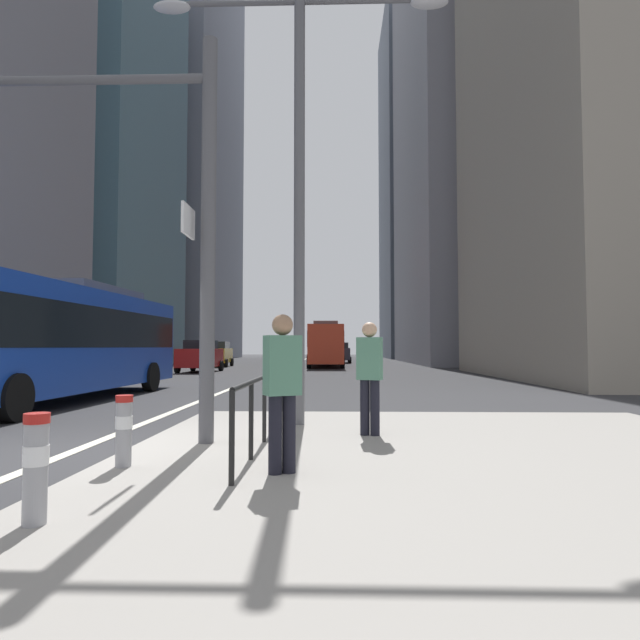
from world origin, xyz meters
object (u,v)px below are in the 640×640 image
at_px(pedestrian_walking, 370,372).
at_px(street_lamp_post, 299,143).
at_px(car_oncoming_far, 217,354).
at_px(bollard_right, 124,427).
at_px(traffic_signal_gantry, 63,173).
at_px(car_receding_near, 341,351).
at_px(pedestrian_waiting, 282,384).
at_px(car_oncoming_mid, 200,356).
at_px(city_bus_blue_oncoming, 59,336).
at_px(car_receding_far, 340,353).
at_px(city_bus_red_receding, 326,343).
at_px(bollard_left, 36,462).

bearing_deg(pedestrian_walking, street_lamp_post, 136.01).
distance_m(car_oncoming_far, street_lamp_post, 33.16).
bearing_deg(street_lamp_post, bollard_right, -117.55).
xyz_separation_m(car_oncoming_far, traffic_signal_gantry, (5.13, -33.66, 3.14)).
distance_m(car_receding_near, bollard_right, 58.32).
bearing_deg(pedestrian_walking, car_receding_near, 89.95).
distance_m(car_receding_near, traffic_signal_gantry, 56.96).
distance_m(street_lamp_post, bollard_right, 6.08).
xyz_separation_m(car_oncoming_far, street_lamp_post, (8.53, -31.76, 4.29)).
bearing_deg(pedestrian_waiting, traffic_signal_gantry, 152.25).
bearing_deg(traffic_signal_gantry, car_oncoming_far, 98.66).
relative_size(car_oncoming_mid, pedestrian_walking, 2.50).
bearing_deg(pedestrian_waiting, street_lamp_post, 91.11).
bearing_deg(traffic_signal_gantry, city_bus_blue_oncoming, 117.61).
bearing_deg(car_receding_far, car_receding_near, 89.12).
height_order(car_receding_far, pedestrian_waiting, car_receding_far).
bearing_deg(traffic_signal_gantry, city_bus_red_receding, 84.54).
distance_m(city_bus_blue_oncoming, pedestrian_walking, 10.27).
xyz_separation_m(traffic_signal_gantry, street_lamp_post, (3.40, 1.90, 1.15)).
distance_m(car_receding_near, bollard_left, 60.34).
xyz_separation_m(city_bus_red_receding, street_lamp_post, (0.15, -32.18, 3.45)).
distance_m(city_bus_red_receding, car_receding_near, 22.66).
relative_size(car_oncoming_far, bollard_left, 4.78).
relative_size(city_bus_blue_oncoming, pedestrian_waiting, 6.78).
distance_m(traffic_signal_gantry, pedestrian_waiting, 4.95).
distance_m(city_bus_blue_oncoming, car_oncoming_far, 26.83).
distance_m(pedestrian_waiting, pedestrian_walking, 2.81).
bearing_deg(bollard_right, car_receding_near, 87.01).
relative_size(car_receding_far, car_oncoming_far, 1.11).
bearing_deg(car_oncoming_far, city_bus_red_receding, 2.88).
bearing_deg(street_lamp_post, car_oncoming_far, 105.04).
bearing_deg(traffic_signal_gantry, car_receding_far, 84.20).
xyz_separation_m(car_receding_far, pedestrian_walking, (0.15, -43.09, 0.15)).
relative_size(traffic_signal_gantry, bollard_left, 7.54).
xyz_separation_m(car_receding_near, car_oncoming_far, (-9.78, -23.03, -0.00)).
bearing_deg(traffic_signal_gantry, pedestrian_waiting, -27.75).
height_order(city_bus_red_receding, car_receding_near, city_bus_red_receding).
xyz_separation_m(car_receding_near, bollard_left, (-2.93, -60.27, -0.36)).
relative_size(car_receding_far, traffic_signal_gantry, 0.71).
bearing_deg(car_oncoming_far, car_receding_far, 46.75).
bearing_deg(street_lamp_post, pedestrian_walking, -43.99).
height_order(bollard_left, bollard_right, bollard_left).
bearing_deg(traffic_signal_gantry, pedestrian_walking, 9.21).
relative_size(city_bus_blue_oncoming, pedestrian_walking, 6.68).
xyz_separation_m(pedestrian_waiting, pedestrian_walking, (1.13, 2.57, 0.02)).
height_order(city_bus_red_receding, street_lamp_post, street_lamp_post).
xyz_separation_m(city_bus_red_receding, car_oncoming_far, (-8.38, -0.42, -0.85)).
bearing_deg(city_bus_red_receding, bollard_right, -92.66).
xyz_separation_m(car_oncoming_far, pedestrian_walking, (9.73, -32.91, 0.16)).
distance_m(car_receding_far, bollard_right, 45.48).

